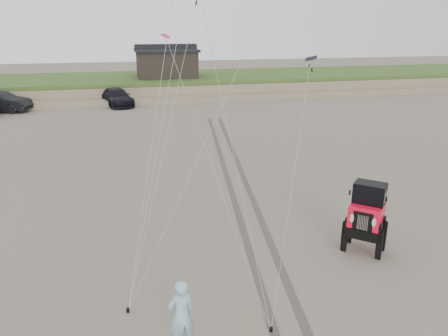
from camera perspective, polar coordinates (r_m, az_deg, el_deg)
The scene contains 9 objects.
ground at distance 12.63m, azimuth 2.66°, elevation -15.59°, with size 160.00×160.00×0.00m, color #6B6054.
dune_ridge at distance 48.05m, azimuth -9.90°, elevation 10.59°, with size 160.00×14.25×1.73m.
cabin at distance 47.47m, azimuth -7.54°, elevation 13.54°, with size 6.40×5.40×3.35m.
truck_c at distance 41.13m, azimuth -13.81°, elevation 8.98°, with size 2.11×5.20×1.51m, color black.
jeep at distance 14.77m, azimuth 17.96°, elevation -7.13°, with size 2.13×4.95×1.84m, color #FF0D2E, non-canonical shape.
man at distance 10.34m, azimuth -5.61°, elevation -18.52°, with size 0.62×0.41×1.71m, color #7EB8C3.
stake_main at distance 12.02m, azimuth -12.44°, elevation -17.68°, with size 0.08×0.08×0.12m, color black.
stake_aux at distance 11.23m, azimuth 6.16°, elevation -20.23°, with size 0.08×0.08×0.12m, color black.
tire_tracks at distance 20.01m, azimuth 1.88°, elevation -2.30°, with size 5.22×29.74×0.01m.
Camera 1 is at (-2.97, -10.06, 7.03)m, focal length 35.00 mm.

